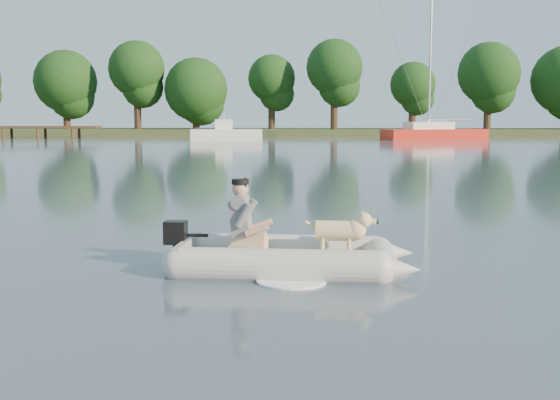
{
  "coord_description": "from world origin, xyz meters",
  "views": [
    {
      "loc": [
        0.22,
        -8.38,
        1.99
      ],
      "look_at": [
        -0.04,
        1.83,
        0.75
      ],
      "focal_mm": 45.0,
      "sensor_mm": 36.0,
      "label": 1
    }
  ],
  "objects_px": {
    "sailboat": "(433,133)",
    "dog": "(336,234)",
    "motorboat": "(227,126)",
    "man": "(242,215)",
    "dinghy": "(290,229)"
  },
  "relations": [
    {
      "from": "dog",
      "to": "motorboat",
      "type": "height_order",
      "value": "motorboat"
    },
    {
      "from": "man",
      "to": "dog",
      "type": "bearing_deg",
      "value": -0.0
    },
    {
      "from": "man",
      "to": "dog",
      "type": "relative_size",
      "value": 1.16
    },
    {
      "from": "dog",
      "to": "dinghy",
      "type": "bearing_deg",
      "value": -175.43
    },
    {
      "from": "motorboat",
      "to": "sailboat",
      "type": "relative_size",
      "value": 0.49
    },
    {
      "from": "sailboat",
      "to": "dinghy",
      "type": "bearing_deg",
      "value": -120.89
    },
    {
      "from": "man",
      "to": "dog",
      "type": "xyz_separation_m",
      "value": [
        1.21,
        -0.09,
        -0.23
      ]
    },
    {
      "from": "sailboat",
      "to": "man",
      "type": "bearing_deg",
      "value": -121.62
    },
    {
      "from": "man",
      "to": "dog",
      "type": "distance_m",
      "value": 1.24
    },
    {
      "from": "sailboat",
      "to": "dog",
      "type": "bearing_deg",
      "value": -120.24
    },
    {
      "from": "motorboat",
      "to": "dog",
      "type": "bearing_deg",
      "value": -86.3
    },
    {
      "from": "dog",
      "to": "motorboat",
      "type": "distance_m",
      "value": 46.4
    },
    {
      "from": "dinghy",
      "to": "dog",
      "type": "height_order",
      "value": "dinghy"
    },
    {
      "from": "dog",
      "to": "man",
      "type": "bearing_deg",
      "value": 180.0
    },
    {
      "from": "man",
      "to": "sailboat",
      "type": "height_order",
      "value": "sailboat"
    }
  ]
}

